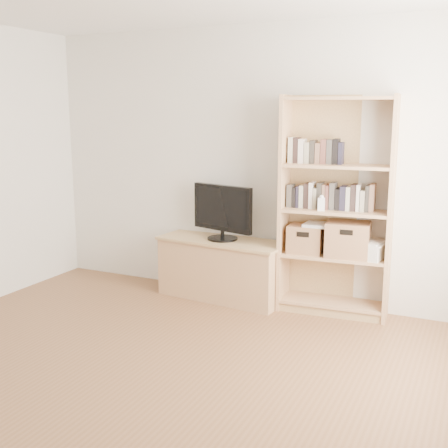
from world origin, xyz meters
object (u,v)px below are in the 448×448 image
Objects in this scene: tv_stand at (223,270)px; basket_left at (306,239)px; bookshelf at (336,207)px; laptop at (323,225)px; television at (222,212)px; baby_monitor at (321,204)px; basket_right at (348,239)px.

tv_stand is 0.91m from basket_left.
laptop is at bearing -173.13° from bookshelf.
bookshelf reaches higher than television.
television is (-1.08, -0.06, -0.12)m from bookshelf.
baby_monitor reaches higher than laptop.
television is 2.22× the size of basket_left.
laptop is at bearing 75.65° from baby_monitor.
laptop is at bearing 7.46° from tv_stand.
basket_left is 0.82× the size of basket_right.
baby_monitor is 0.22m from laptop.
tv_stand is at bearing 176.15° from basket_right.
bookshelf is 6.34× the size of basket_left.
television is at bearing 178.66° from bookshelf.
baby_monitor is at bearing 11.38° from television.
baby_monitor is 0.39m from basket_left.
baby_monitor is at bearing 1.85° from tv_stand.
baby_monitor is (-0.10, -0.12, 0.04)m from bookshelf.
tv_stand is 3.99× the size of basket_left.
baby_monitor reaches higher than basket_left.
bookshelf is 2.85× the size of television.
basket_left is 0.38m from basket_right.
tv_stand is 3.67× the size of laptop.
television reaches higher than basket_right.
basket_left is at bearing 17.04° from television.
tv_stand is at bearing 0.00° from television.
basket_right is (0.12, 0.00, -0.28)m from bookshelf.
basket_left is at bearing -179.65° from laptop.
tv_stand is 0.63× the size of bookshelf.
television reaches higher than laptop.
bookshelf is 0.30m from basket_right.
baby_monitor is at bearing -158.04° from basket_right.
baby_monitor reaches higher than tv_stand.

